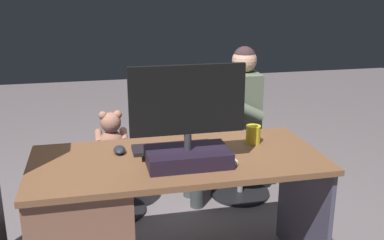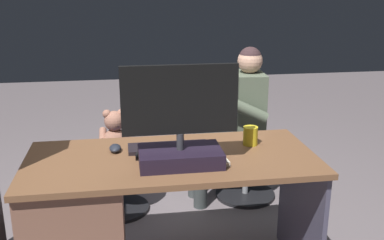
{
  "view_description": "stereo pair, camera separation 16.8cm",
  "coord_description": "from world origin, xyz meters",
  "px_view_note": "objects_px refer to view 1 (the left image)",
  "views": [
    {
      "loc": [
        0.39,
        2.45,
        1.55
      ],
      "look_at": [
        -0.17,
        -0.04,
        0.77
      ],
      "focal_mm": 42.08,
      "sensor_mm": 36.0,
      "label": 1
    },
    {
      "loc": [
        0.23,
        2.49,
        1.55
      ],
      "look_at": [
        -0.17,
        -0.04,
        0.77
      ],
      "focal_mm": 42.08,
      "sensor_mm": 36.0,
      "label": 2
    }
  ],
  "objects_px": {
    "cup": "(253,135)",
    "person": "(232,113)",
    "computer_mouse": "(119,150)",
    "tv_remote": "(146,155)",
    "desk": "(105,223)",
    "visitor_chair": "(241,164)",
    "monitor": "(188,134)",
    "keyboard": "(173,148)",
    "teddy_bear": "(111,135)",
    "office_chair_teddy": "(114,179)"
  },
  "relations": [
    {
      "from": "tv_remote",
      "to": "teddy_bear",
      "type": "height_order",
      "value": "teddy_bear"
    },
    {
      "from": "visitor_chair",
      "to": "office_chair_teddy",
      "type": "bearing_deg",
      "value": 4.61
    },
    {
      "from": "person",
      "to": "desk",
      "type": "bearing_deg",
      "value": 43.52
    },
    {
      "from": "teddy_bear",
      "to": "desk",
      "type": "bearing_deg",
      "value": 84.39
    },
    {
      "from": "keyboard",
      "to": "office_chair_teddy",
      "type": "bearing_deg",
      "value": -68.06
    },
    {
      "from": "teddy_bear",
      "to": "person",
      "type": "xyz_separation_m",
      "value": [
        -0.86,
        -0.06,
        0.08
      ]
    },
    {
      "from": "office_chair_teddy",
      "to": "teddy_bear",
      "type": "height_order",
      "value": "teddy_bear"
    },
    {
      "from": "teddy_bear",
      "to": "visitor_chair",
      "type": "bearing_deg",
      "value": -176.03
    },
    {
      "from": "desk",
      "to": "cup",
      "type": "relative_size",
      "value": 14.5
    },
    {
      "from": "keyboard",
      "to": "visitor_chair",
      "type": "bearing_deg",
      "value": -129.71
    },
    {
      "from": "keyboard",
      "to": "office_chair_teddy",
      "type": "height_order",
      "value": "keyboard"
    },
    {
      "from": "computer_mouse",
      "to": "tv_remote",
      "type": "xyz_separation_m",
      "value": [
        -0.13,
        0.07,
        -0.01
      ]
    },
    {
      "from": "teddy_bear",
      "to": "person",
      "type": "distance_m",
      "value": 0.87
    },
    {
      "from": "desk",
      "to": "computer_mouse",
      "type": "relative_size",
      "value": 15.18
    },
    {
      "from": "keyboard",
      "to": "person",
      "type": "height_order",
      "value": "person"
    },
    {
      "from": "tv_remote",
      "to": "person",
      "type": "distance_m",
      "value": 1.12
    },
    {
      "from": "tv_remote",
      "to": "visitor_chair",
      "type": "xyz_separation_m",
      "value": [
        -0.81,
        -0.86,
        -0.48
      ]
    },
    {
      "from": "cup",
      "to": "person",
      "type": "relative_size",
      "value": 0.09
    },
    {
      "from": "person",
      "to": "computer_mouse",
      "type": "bearing_deg",
      "value": 42.48
    },
    {
      "from": "keyboard",
      "to": "cup",
      "type": "distance_m",
      "value": 0.44
    },
    {
      "from": "keyboard",
      "to": "computer_mouse",
      "type": "relative_size",
      "value": 4.38
    },
    {
      "from": "monitor",
      "to": "tv_remote",
      "type": "height_order",
      "value": "monitor"
    },
    {
      "from": "teddy_bear",
      "to": "office_chair_teddy",
      "type": "bearing_deg",
      "value": 90.0
    },
    {
      "from": "person",
      "to": "monitor",
      "type": "bearing_deg",
      "value": 61.62
    },
    {
      "from": "monitor",
      "to": "keyboard",
      "type": "bearing_deg",
      "value": -80.27
    },
    {
      "from": "tv_remote",
      "to": "desk",
      "type": "bearing_deg",
      "value": 15.83
    },
    {
      "from": "teddy_bear",
      "to": "person",
      "type": "relative_size",
      "value": 0.28
    },
    {
      "from": "computer_mouse",
      "to": "office_chair_teddy",
      "type": "height_order",
      "value": "computer_mouse"
    },
    {
      "from": "cup",
      "to": "office_chair_teddy",
      "type": "height_order",
      "value": "cup"
    },
    {
      "from": "cup",
      "to": "office_chair_teddy",
      "type": "distance_m",
      "value": 1.14
    },
    {
      "from": "keyboard",
      "to": "monitor",
      "type": "bearing_deg",
      "value": 99.73
    },
    {
      "from": "tv_remote",
      "to": "keyboard",
      "type": "bearing_deg",
      "value": -152.36
    },
    {
      "from": "computer_mouse",
      "to": "office_chair_teddy",
      "type": "relative_size",
      "value": 0.22
    },
    {
      "from": "office_chair_teddy",
      "to": "visitor_chair",
      "type": "relative_size",
      "value": 0.97
    },
    {
      "from": "cup",
      "to": "visitor_chair",
      "type": "xyz_separation_m",
      "value": [
        -0.21,
        -0.79,
        -0.52
      ]
    },
    {
      "from": "desk",
      "to": "keyboard",
      "type": "xyz_separation_m",
      "value": [
        -0.37,
        -0.11,
        0.34
      ]
    },
    {
      "from": "monitor",
      "to": "teddy_bear",
      "type": "bearing_deg",
      "value": -70.88
    },
    {
      "from": "computer_mouse",
      "to": "cup",
      "type": "xyz_separation_m",
      "value": [
        -0.72,
        0.01,
        0.03
      ]
    },
    {
      "from": "desk",
      "to": "teddy_bear",
      "type": "bearing_deg",
      "value": -95.61
    },
    {
      "from": "visitor_chair",
      "to": "cup",
      "type": "bearing_deg",
      "value": 74.87
    },
    {
      "from": "monitor",
      "to": "visitor_chair",
      "type": "bearing_deg",
      "value": -121.86
    },
    {
      "from": "computer_mouse",
      "to": "office_chair_teddy",
      "type": "bearing_deg",
      "value": -88.99
    },
    {
      "from": "monitor",
      "to": "keyboard",
      "type": "height_order",
      "value": "monitor"
    },
    {
      "from": "desk",
      "to": "tv_remote",
      "type": "relative_size",
      "value": 9.72
    },
    {
      "from": "keyboard",
      "to": "tv_remote",
      "type": "bearing_deg",
      "value": 23.5
    },
    {
      "from": "desk",
      "to": "visitor_chair",
      "type": "bearing_deg",
      "value": -138.72
    },
    {
      "from": "visitor_chair",
      "to": "person",
      "type": "relative_size",
      "value": 0.4
    },
    {
      "from": "desk",
      "to": "teddy_bear",
      "type": "relative_size",
      "value": 4.68
    },
    {
      "from": "teddy_bear",
      "to": "person",
      "type": "bearing_deg",
      "value": -176.1
    },
    {
      "from": "office_chair_teddy",
      "to": "person",
      "type": "height_order",
      "value": "person"
    }
  ]
}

